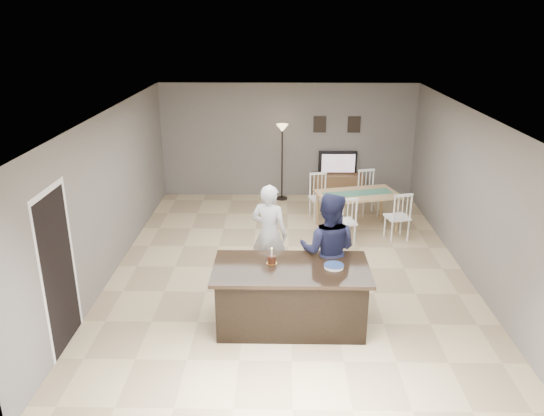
{
  "coord_description": "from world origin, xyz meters",
  "views": [
    {
      "loc": [
        -0.15,
        -8.34,
        4.14
      ],
      "look_at": [
        -0.29,
        -0.3,
        1.22
      ],
      "focal_mm": 35.0,
      "sensor_mm": 36.0,
      "label": 1
    }
  ],
  "objects_px": {
    "tv_console": "(337,186)",
    "television": "(338,163)",
    "dining_table": "(357,199)",
    "birthday_cake": "(272,260)",
    "kitchen_island": "(291,296)",
    "floor_lamp": "(282,142)",
    "woman": "(269,234)",
    "man": "(328,251)",
    "plate_stack": "(334,266)"
  },
  "relations": [
    {
      "from": "floor_lamp",
      "to": "birthday_cake",
      "type": "bearing_deg",
      "value": -91.52
    },
    {
      "from": "kitchen_island",
      "to": "television",
      "type": "xyz_separation_m",
      "value": [
        1.2,
        5.64,
        0.41
      ]
    },
    {
      "from": "man",
      "to": "dining_table",
      "type": "height_order",
      "value": "man"
    },
    {
      "from": "tv_console",
      "to": "birthday_cake",
      "type": "height_order",
      "value": "birthday_cake"
    },
    {
      "from": "kitchen_island",
      "to": "television",
      "type": "relative_size",
      "value": 2.35
    },
    {
      "from": "man",
      "to": "floor_lamp",
      "type": "xyz_separation_m",
      "value": [
        -0.68,
        4.95,
        0.51
      ]
    },
    {
      "from": "television",
      "to": "plate_stack",
      "type": "distance_m",
      "value": 5.68
    },
    {
      "from": "kitchen_island",
      "to": "birthday_cake",
      "type": "distance_m",
      "value": 0.58
    },
    {
      "from": "woman",
      "to": "man",
      "type": "relative_size",
      "value": 0.93
    },
    {
      "from": "kitchen_island",
      "to": "dining_table",
      "type": "distance_m",
      "value": 3.93
    },
    {
      "from": "tv_console",
      "to": "woman",
      "type": "bearing_deg",
      "value": -109.96
    },
    {
      "from": "woman",
      "to": "birthday_cake",
      "type": "xyz_separation_m",
      "value": [
        0.06,
        -1.23,
        0.13
      ]
    },
    {
      "from": "woman",
      "to": "floor_lamp",
      "type": "relative_size",
      "value": 0.92
    },
    {
      "from": "tv_console",
      "to": "television",
      "type": "xyz_separation_m",
      "value": [
        0.0,
        0.07,
        0.56
      ]
    },
    {
      "from": "kitchen_island",
      "to": "plate_stack",
      "type": "relative_size",
      "value": 7.81
    },
    {
      "from": "kitchen_island",
      "to": "plate_stack",
      "type": "xyz_separation_m",
      "value": [
        0.58,
        -0.0,
        0.47
      ]
    },
    {
      "from": "dining_table",
      "to": "floor_lamp",
      "type": "relative_size",
      "value": 1.19
    },
    {
      "from": "kitchen_island",
      "to": "dining_table",
      "type": "bearing_deg",
      "value": 69.01
    },
    {
      "from": "tv_console",
      "to": "television",
      "type": "relative_size",
      "value": 1.31
    },
    {
      "from": "man",
      "to": "birthday_cake",
      "type": "bearing_deg",
      "value": 40.76
    },
    {
      "from": "birthday_cake",
      "to": "floor_lamp",
      "type": "distance_m",
      "value": 5.4
    },
    {
      "from": "tv_console",
      "to": "floor_lamp",
      "type": "distance_m",
      "value": 1.72
    },
    {
      "from": "dining_table",
      "to": "woman",
      "type": "bearing_deg",
      "value": -141.32
    },
    {
      "from": "plate_stack",
      "to": "kitchen_island",
      "type": "bearing_deg",
      "value": 179.66
    },
    {
      "from": "television",
      "to": "floor_lamp",
      "type": "distance_m",
      "value": 1.44
    },
    {
      "from": "dining_table",
      "to": "birthday_cake",
      "type": "bearing_deg",
      "value": -129.71
    },
    {
      "from": "tv_console",
      "to": "plate_stack",
      "type": "bearing_deg",
      "value": -96.31
    },
    {
      "from": "kitchen_island",
      "to": "plate_stack",
      "type": "distance_m",
      "value": 0.75
    },
    {
      "from": "woman",
      "to": "birthday_cake",
      "type": "relative_size",
      "value": 6.99
    },
    {
      "from": "television",
      "to": "woman",
      "type": "relative_size",
      "value": 0.55
    },
    {
      "from": "floor_lamp",
      "to": "television",
      "type": "bearing_deg",
      "value": 6.13
    },
    {
      "from": "kitchen_island",
      "to": "television",
      "type": "distance_m",
      "value": 5.78
    },
    {
      "from": "tv_console",
      "to": "television",
      "type": "height_order",
      "value": "television"
    },
    {
      "from": "tv_console",
      "to": "man",
      "type": "bearing_deg",
      "value": -97.38
    },
    {
      "from": "tv_console",
      "to": "dining_table",
      "type": "bearing_deg",
      "value": -83.81
    },
    {
      "from": "birthday_cake",
      "to": "floor_lamp",
      "type": "bearing_deg",
      "value": 88.48
    },
    {
      "from": "woman",
      "to": "man",
      "type": "bearing_deg",
      "value": 158.29
    },
    {
      "from": "television",
      "to": "tv_console",
      "type": "bearing_deg",
      "value": 90.0
    },
    {
      "from": "woman",
      "to": "birthday_cake",
      "type": "distance_m",
      "value": 1.24
    },
    {
      "from": "kitchen_island",
      "to": "floor_lamp",
      "type": "height_order",
      "value": "floor_lamp"
    },
    {
      "from": "birthday_cake",
      "to": "floor_lamp",
      "type": "height_order",
      "value": "floor_lamp"
    },
    {
      "from": "birthday_cake",
      "to": "dining_table",
      "type": "height_order",
      "value": "birthday_cake"
    },
    {
      "from": "television",
      "to": "dining_table",
      "type": "height_order",
      "value": "television"
    },
    {
      "from": "tv_console",
      "to": "dining_table",
      "type": "distance_m",
      "value": 1.94
    },
    {
      "from": "kitchen_island",
      "to": "floor_lamp",
      "type": "distance_m",
      "value": 5.58
    },
    {
      "from": "tv_console",
      "to": "plate_stack",
      "type": "distance_m",
      "value": 5.64
    },
    {
      "from": "kitchen_island",
      "to": "floor_lamp",
      "type": "xyz_separation_m",
      "value": [
        -0.13,
        5.5,
        0.95
      ]
    },
    {
      "from": "woman",
      "to": "plate_stack",
      "type": "distance_m",
      "value": 1.64
    },
    {
      "from": "man",
      "to": "floor_lamp",
      "type": "distance_m",
      "value": 5.02
    },
    {
      "from": "woman",
      "to": "man",
      "type": "height_order",
      "value": "man"
    }
  ]
}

